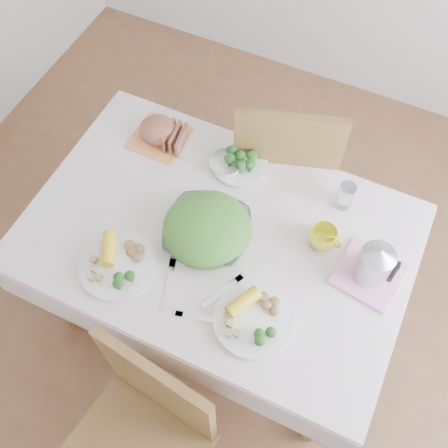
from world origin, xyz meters
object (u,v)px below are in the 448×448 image
at_px(dinner_plate_left, 119,267).
at_px(yellow_mug, 323,237).
at_px(salad_bowl, 207,232).
at_px(dinner_plate_right, 253,320).
at_px(electric_kettle, 376,261).
at_px(chair_far, 283,164).
at_px(dining_table, 218,275).

distance_m(dinner_plate_left, yellow_mug, 0.78).
distance_m(salad_bowl, dinner_plate_right, 0.39).
bearing_deg(dinner_plate_left, dinner_plate_right, 2.38).
height_order(dinner_plate_left, electric_kettle, electric_kettle).
bearing_deg(dinner_plate_left, chair_far, 71.28).
bearing_deg(electric_kettle, dining_table, -160.24).
relative_size(dinner_plate_right, electric_kettle, 1.60).
xyz_separation_m(dinner_plate_left, dinner_plate_right, (0.54, 0.02, 0.00)).
height_order(dinner_plate_right, electric_kettle, electric_kettle).
height_order(salad_bowl, dinner_plate_right, salad_bowl).
bearing_deg(chair_far, electric_kettle, 116.13).
xyz_separation_m(dining_table, electric_kettle, (0.59, 0.08, 0.51)).
xyz_separation_m(yellow_mug, electric_kettle, (0.21, -0.05, 0.08)).
height_order(dining_table, yellow_mug, yellow_mug).
distance_m(chair_far, dinner_plate_left, 1.04).
bearing_deg(chair_far, yellow_mug, 105.59).
relative_size(salad_bowl, electric_kettle, 1.79).
xyz_separation_m(dinner_plate_right, electric_kettle, (0.32, 0.35, 0.11)).
xyz_separation_m(chair_far, electric_kettle, (0.54, -0.57, 0.42)).
xyz_separation_m(dinner_plate_left, yellow_mug, (0.65, 0.43, 0.03)).
bearing_deg(dinner_plate_right, salad_bowl, 141.30).
relative_size(dinner_plate_left, yellow_mug, 2.62).
height_order(salad_bowl, electric_kettle, electric_kettle).
bearing_deg(dinner_plate_left, dining_table, 47.12).
xyz_separation_m(dining_table, chair_far, (0.05, 0.65, 0.09)).
height_order(dinner_plate_right, yellow_mug, yellow_mug).
bearing_deg(electric_kettle, salad_bowl, -157.88).
bearing_deg(chair_far, dinner_plate_left, 53.66).
height_order(chair_far, salad_bowl, chair_far).
distance_m(dining_table, dinner_plate_left, 0.56).
bearing_deg(salad_bowl, chair_far, 83.74).
bearing_deg(electric_kettle, dinner_plate_left, -144.59).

